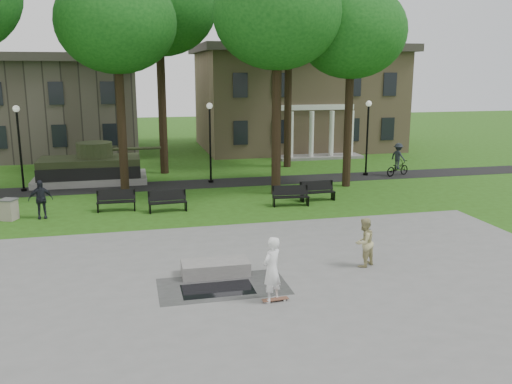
{
  "coord_description": "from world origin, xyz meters",
  "views": [
    {
      "loc": [
        -4.12,
        -19.28,
        6.57
      ],
      "look_at": [
        1.12,
        3.08,
        1.4
      ],
      "focal_mm": 38.0,
      "sensor_mm": 36.0,
      "label": 1
    }
  ],
  "objects_px": {
    "cyclist": "(398,162)",
    "trash_bin": "(9,209)",
    "concrete_block": "(215,268)",
    "friend_watching": "(364,242)",
    "skateboarder": "(272,269)",
    "park_bench_0": "(116,200)"
  },
  "relations": [
    {
      "from": "friend_watching",
      "to": "skateboarder",
      "type": "bearing_deg",
      "value": -1.59
    },
    {
      "from": "concrete_block",
      "to": "skateboarder",
      "type": "distance_m",
      "value": 2.87
    },
    {
      "from": "park_bench_0",
      "to": "skateboarder",
      "type": "bearing_deg",
      "value": -67.45
    },
    {
      "from": "friend_watching",
      "to": "park_bench_0",
      "type": "xyz_separation_m",
      "value": [
        -8.36,
        9.73,
        -0.35
      ]
    },
    {
      "from": "concrete_block",
      "to": "cyclist",
      "type": "height_order",
      "value": "cyclist"
    },
    {
      "from": "skateboarder",
      "to": "park_bench_0",
      "type": "height_order",
      "value": "skateboarder"
    },
    {
      "from": "cyclist",
      "to": "concrete_block",
      "type": "bearing_deg",
      "value": 114.81
    },
    {
      "from": "concrete_block",
      "to": "park_bench_0",
      "type": "height_order",
      "value": "park_bench_0"
    },
    {
      "from": "concrete_block",
      "to": "skateboarder",
      "type": "xyz_separation_m",
      "value": [
        1.25,
        -2.47,
        0.75
      ]
    },
    {
      "from": "concrete_block",
      "to": "cyclist",
      "type": "relative_size",
      "value": 1.05
    },
    {
      "from": "skateboarder",
      "to": "cyclist",
      "type": "distance_m",
      "value": 21.1
    },
    {
      "from": "cyclist",
      "to": "trash_bin",
      "type": "distance_m",
      "value": 22.66
    },
    {
      "from": "concrete_block",
      "to": "trash_bin",
      "type": "relative_size",
      "value": 2.29
    },
    {
      "from": "friend_watching",
      "to": "park_bench_0",
      "type": "bearing_deg",
      "value": -79.79
    },
    {
      "from": "friend_watching",
      "to": "trash_bin",
      "type": "xyz_separation_m",
      "value": [
        -13.02,
        9.15,
        -0.38
      ]
    },
    {
      "from": "concrete_block",
      "to": "skateboarder",
      "type": "height_order",
      "value": "skateboarder"
    },
    {
      "from": "concrete_block",
      "to": "friend_watching",
      "type": "xyz_separation_m",
      "value": [
        5.05,
        -0.37,
        0.62
      ]
    },
    {
      "from": "skateboarder",
      "to": "park_bench_0",
      "type": "xyz_separation_m",
      "value": [
        -4.56,
        11.82,
        -0.47
      ]
    },
    {
      "from": "skateboarder",
      "to": "park_bench_0",
      "type": "bearing_deg",
      "value": -106.7
    },
    {
      "from": "skateboarder",
      "to": "cyclist",
      "type": "relative_size",
      "value": 0.93
    },
    {
      "from": "friend_watching",
      "to": "concrete_block",
      "type": "bearing_deg",
      "value": -34.7
    },
    {
      "from": "skateboarder",
      "to": "friend_watching",
      "type": "relative_size",
      "value": 1.15
    }
  ]
}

